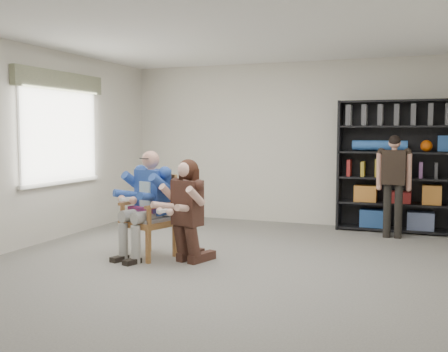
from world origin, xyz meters
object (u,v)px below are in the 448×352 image
at_px(standing_man, 393,187).
at_px(seated_man, 148,204).
at_px(armchair, 148,216).
at_px(kneeling_woman, 186,212).
at_px(bookshelf, 395,166).

bearing_deg(standing_man, seated_man, -138.48).
bearing_deg(seated_man, armchair, -71.92).
bearing_deg(kneeling_woman, armchair, -173.61).
height_order(bookshelf, standing_man, bookshelf).
relative_size(bookshelf, standing_man, 1.35).
relative_size(armchair, kneeling_woman, 0.84).
relative_size(seated_man, standing_man, 0.88).
distance_m(armchair, seated_man, 0.16).
bearing_deg(standing_man, armchair, -138.48).
relative_size(kneeling_woman, bookshelf, 0.60).
bearing_deg(standing_man, bookshelf, 91.76).
xyz_separation_m(armchair, kneeling_woman, (0.58, -0.12, 0.10)).
height_order(armchair, bookshelf, bookshelf).
distance_m(seated_man, kneeling_woman, 0.60).
distance_m(seated_man, standing_man, 3.72).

